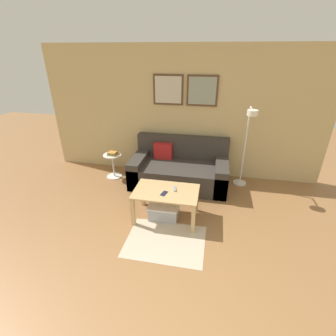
% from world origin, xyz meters
% --- Properties ---
extents(wall_back, '(5.60, 0.09, 2.55)m').
position_xyz_m(wall_back, '(0.00, 3.81, 1.29)').
color(wall_back, tan).
rests_on(wall_back, ground_plane).
extents(area_rug, '(1.10, 0.83, 0.01)m').
position_xyz_m(area_rug, '(0.14, 1.59, 0.00)').
color(area_rug, '#C1B299').
rests_on(area_rug, ground_plane).
extents(couch, '(1.85, 0.99, 0.87)m').
position_xyz_m(couch, '(0.07, 3.31, 0.29)').
color(couch, '#38332D').
rests_on(couch, ground_plane).
extents(coffee_table, '(0.99, 0.62, 0.49)m').
position_xyz_m(coffee_table, '(0.04, 2.13, 0.40)').
color(coffee_table, tan).
rests_on(coffee_table, ground_plane).
extents(storage_bin, '(0.47, 0.38, 0.23)m').
position_xyz_m(storage_bin, '(0.01, 2.14, 0.12)').
color(storage_bin, '#9EA3A8').
rests_on(storage_bin, ground_plane).
extents(floor_lamp, '(0.26, 0.55, 1.55)m').
position_xyz_m(floor_lamp, '(1.27, 3.33, 0.97)').
color(floor_lamp, white).
rests_on(floor_lamp, ground_plane).
extents(side_table, '(0.37, 0.37, 0.50)m').
position_xyz_m(side_table, '(-1.31, 3.28, 0.30)').
color(side_table, white).
rests_on(side_table, ground_plane).
extents(book_stack, '(0.25, 0.18, 0.07)m').
position_xyz_m(book_stack, '(-1.29, 3.28, 0.53)').
color(book_stack, '#D18438').
rests_on(book_stack, side_table).
extents(remote_control, '(0.08, 0.16, 0.02)m').
position_xyz_m(remote_control, '(0.16, 2.20, 0.50)').
color(remote_control, '#99999E').
rests_on(remote_control, coffee_table).
extents(cell_phone, '(0.10, 0.15, 0.01)m').
position_xyz_m(cell_phone, '(0.03, 2.05, 0.50)').
color(cell_phone, '#1E2338').
rests_on(cell_phone, coffee_table).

